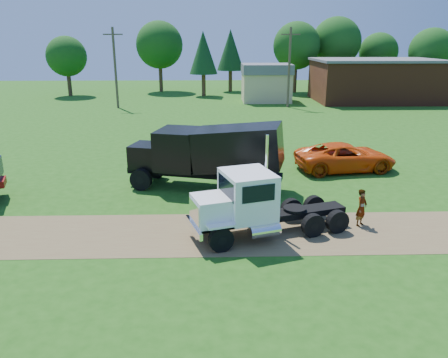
{
  "coord_description": "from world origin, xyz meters",
  "views": [
    {
      "loc": [
        -3.0,
        -16.69,
        7.8
      ],
      "look_at": [
        -2.46,
        2.46,
        1.6
      ],
      "focal_mm": 35.0,
      "sensor_mm": 36.0,
      "label": 1
    }
  ],
  "objects_px": {
    "white_semi_tractor": "(249,204)",
    "orange_pickup": "(345,157)",
    "black_dump_truck": "(210,152)",
    "spectator_a": "(362,208)"
  },
  "relations": [
    {
      "from": "black_dump_truck",
      "to": "spectator_a",
      "type": "relative_size",
      "value": 5.22
    },
    {
      "from": "black_dump_truck",
      "to": "spectator_a",
      "type": "height_order",
      "value": "black_dump_truck"
    },
    {
      "from": "orange_pickup",
      "to": "black_dump_truck",
      "type": "bearing_deg",
      "value": 103.21
    },
    {
      "from": "black_dump_truck",
      "to": "orange_pickup",
      "type": "distance_m",
      "value": 8.98
    },
    {
      "from": "white_semi_tractor",
      "to": "spectator_a",
      "type": "height_order",
      "value": "white_semi_tractor"
    },
    {
      "from": "white_semi_tractor",
      "to": "black_dump_truck",
      "type": "bearing_deg",
      "value": 87.02
    },
    {
      "from": "white_semi_tractor",
      "to": "black_dump_truck",
      "type": "xyz_separation_m",
      "value": [
        -1.6,
        6.04,
        0.62
      ]
    },
    {
      "from": "orange_pickup",
      "to": "spectator_a",
      "type": "xyz_separation_m",
      "value": [
        -1.76,
        -8.36,
        -0.02
      ]
    },
    {
      "from": "orange_pickup",
      "to": "spectator_a",
      "type": "bearing_deg",
      "value": 160.07
    },
    {
      "from": "white_semi_tractor",
      "to": "orange_pickup",
      "type": "xyz_separation_m",
      "value": [
        6.7,
        9.27,
        -0.55
      ]
    }
  ]
}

